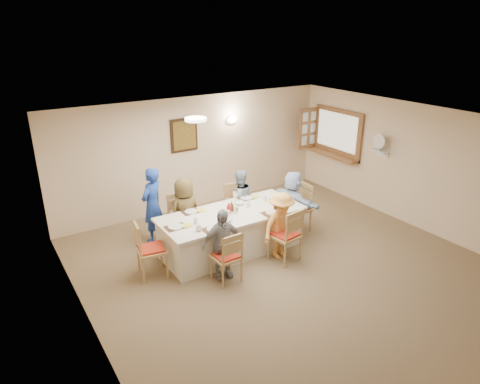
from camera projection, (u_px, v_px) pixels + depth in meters
ground at (295, 273)px, 7.23m from camera, size 7.00×7.00×0.00m
room_walls at (299, 190)px, 6.67m from camera, size 7.00×7.00×7.00m
wall_picture at (184, 135)px, 9.16m from camera, size 0.62×0.05×0.72m
wall_sconce at (232, 120)px, 9.67m from camera, size 0.26×0.09×0.18m
ceiling_light at (196, 119)px, 6.99m from camera, size 0.36×0.36×0.05m
serving_hatch at (338, 133)px, 10.17m from camera, size 0.06×1.50×1.15m
hatch_sill at (332, 155)px, 10.30m from camera, size 0.30×1.50×0.05m
shutter_door at (308, 128)px, 10.63m from camera, size 0.55×0.04×1.00m
fan_shelf at (380, 151)px, 9.11m from camera, size 0.22×0.36×0.03m
desk_fan at (380, 144)px, 9.04m from camera, size 0.30×0.30×0.28m
dining_table at (232, 231)px, 7.83m from camera, size 2.64×1.12×0.76m
chair_back_left at (183, 219)px, 8.12m from camera, size 0.49×0.49×0.95m
chair_back_right at (236, 206)px, 8.73m from camera, size 0.50×0.50×0.90m
chair_front_left at (226, 256)px, 6.88m from camera, size 0.44×0.44×0.90m
chair_front_right at (285, 234)px, 7.46m from camera, size 0.55×0.55×1.01m
chair_left_end at (151, 248)px, 7.01m from camera, size 0.54×0.54×0.99m
chair_right_end at (297, 208)px, 8.57m from camera, size 0.48×0.48×0.97m
diner_back_left at (185, 212)px, 7.96m from camera, size 0.81×0.68×1.32m
diner_back_right at (239, 200)px, 8.57m from camera, size 0.67×0.54×1.26m
diner_front_left at (222, 244)px, 6.91m from camera, size 0.77×0.42×1.22m
diner_front_right at (281, 226)px, 7.51m from camera, size 0.94×0.70×1.23m
diner_right_end at (293, 202)px, 8.45m from camera, size 1.22×0.49×1.28m
caregiver at (152, 205)px, 8.07m from camera, size 0.85×0.83×1.47m
placemat_fl at (214, 229)px, 7.06m from camera, size 0.38×0.28×0.01m
plate_fl at (214, 229)px, 7.06m from camera, size 0.25×0.25×0.02m
napkin_fl at (225, 227)px, 7.11m from camera, size 0.13×0.13×0.01m
placemat_fr at (272, 213)px, 7.66m from camera, size 0.37×0.27×0.01m
plate_fr at (272, 213)px, 7.66m from camera, size 0.24×0.24×0.02m
napkin_fr at (282, 211)px, 7.71m from camera, size 0.15×0.15×0.01m
placemat_bl at (191, 212)px, 7.72m from camera, size 0.33×0.24×0.01m
plate_bl at (191, 211)px, 7.71m from camera, size 0.23×0.23×0.01m
napkin_bl at (201, 210)px, 7.77m from camera, size 0.15×0.15×0.01m
placemat_br at (246, 198)px, 8.32m from camera, size 0.33×0.25×0.01m
plate_br at (246, 198)px, 8.32m from camera, size 0.24×0.24×0.01m
napkin_br at (256, 197)px, 8.37m from camera, size 0.14×0.14×0.01m
placemat_le at (176, 227)px, 7.14m from camera, size 0.35×0.26×0.01m
plate_le at (176, 227)px, 7.13m from camera, size 0.25×0.25×0.02m
napkin_le at (187, 225)px, 7.19m from camera, size 0.15×0.15×0.01m
placemat_re at (281, 199)px, 8.25m from camera, size 0.37×0.27×0.01m
plate_re at (281, 199)px, 8.25m from camera, size 0.23×0.23×0.01m
napkin_re at (290, 198)px, 8.30m from camera, size 0.13×0.13×0.01m
teacup_a at (199, 229)px, 7.00m from camera, size 0.10×0.10×0.08m
teacup_b at (235, 196)px, 8.30m from camera, size 0.15×0.15×0.09m
bowl_a at (225, 220)px, 7.34m from camera, size 0.38×0.38×0.06m
bowl_b at (239, 203)px, 8.02m from camera, size 0.22×0.22×0.06m
condiment_ketchup at (229, 208)px, 7.60m from camera, size 0.09×0.09×0.22m
condiment_brown at (231, 206)px, 7.73m from camera, size 0.12×0.12×0.19m
condiment_malt at (235, 208)px, 7.71m from camera, size 0.13×0.13×0.13m
drinking_glass at (223, 211)px, 7.63m from camera, size 0.06×0.06×0.09m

